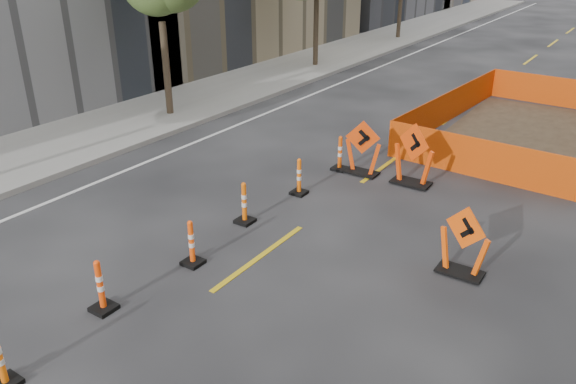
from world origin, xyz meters
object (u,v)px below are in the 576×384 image
Objects in this scene: channelizer_6 at (299,176)px; chevron_sign_right at (464,241)px; channelizer_3 at (100,286)px; channelizer_4 at (191,243)px; channelizer_7 at (340,153)px; chevron_sign_left at (363,148)px; channelizer_5 at (244,203)px; chevron_sign_center at (414,154)px.

channelizer_6 is 4.75m from chevron_sign_right.
channelizer_3 is at bearing -116.70° from chevron_sign_right.
channelizer_3 is 1.99m from channelizer_4.
channelizer_7 is at bearing 162.76° from chevron_sign_right.
channelizer_5 is at bearing -123.41° from chevron_sign_left.
channelizer_5 is 4.71m from chevron_sign_center.
channelizer_4 is (0.26, 1.97, -0.02)m from channelizer_3.
channelizer_5 is at bearing -95.80° from chevron_sign_center.
chevron_sign_center reaches higher than chevron_sign_left.
chevron_sign_center is (2.10, 2.13, 0.36)m from channelizer_6.
channelizer_5 is at bearing 89.70° from channelizer_3.
channelizer_7 is (0.06, 1.97, 0.02)m from channelizer_6.
chevron_sign_left is (0.71, 2.05, 0.28)m from channelizer_6.
chevron_sign_right is (4.49, 2.57, 0.24)m from channelizer_4.
channelizer_5 is at bearing 96.89° from channelizer_4.
chevron_sign_right is (2.44, -3.50, -0.11)m from chevron_sign_center.
channelizer_6 is (-0.05, 3.95, -0.01)m from channelizer_4.
channelizer_4 reaches higher than channelizer_6.
channelizer_5 is at bearing -95.35° from channelizer_6.
chevron_sign_right reaches higher than channelizer_6.
channelizer_6 is 0.57× the size of chevron_sign_center.
chevron_sign_center is (1.40, 0.08, 0.08)m from chevron_sign_left.
channelizer_4 is at bearing -117.14° from chevron_sign_left.
channelizer_4 is 6.04m from chevron_sign_left.
chevron_sign_left is (0.65, 6.00, 0.28)m from channelizer_4.
channelizer_4 is 0.63× the size of chevron_sign_left.
channelizer_3 is at bearing -97.48° from channelizer_4.
channelizer_4 is 0.67× the size of chevron_sign_right.
chevron_sign_left is 1.40m from chevron_sign_center.
channelizer_6 is at bearing -129.93° from chevron_sign_left.
chevron_sign_left is at bearing 6.72° from channelizer_7.
channelizer_3 is at bearing -91.95° from channelizer_7.
chevron_sign_right is (4.54, -1.37, 0.25)m from channelizer_6.
channelizer_5 reaches higher than channelizer_6.
chevron_sign_center reaches higher than channelizer_3.
chevron_sign_right is at bearing 29.83° from channelizer_4.
channelizer_7 is at bearing 165.79° from chevron_sign_left.
channelizer_7 is 0.68× the size of chevron_sign_right.
chevron_sign_right is (4.48, -3.35, 0.23)m from channelizer_7.
chevron_sign_center is at bearing 4.29° from channelizer_7.
channelizer_3 is 1.04× the size of channelizer_4.
chevron_sign_center reaches higher than channelizer_6.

